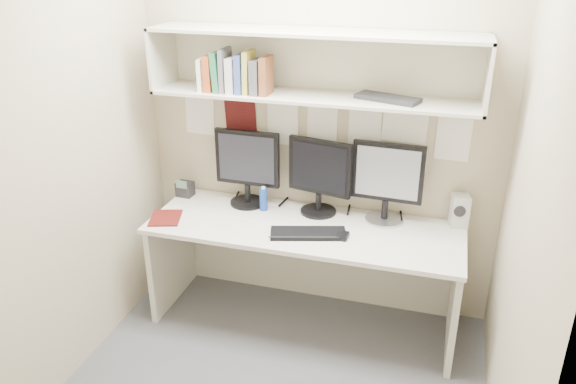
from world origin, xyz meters
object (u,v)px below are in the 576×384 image
(desk_phone, at_px, (185,189))
(monitor_left, at_px, (247,165))
(keyboard, at_px, (308,233))
(monitor_center, at_px, (319,174))
(monitor_right, at_px, (387,180))
(speaker, at_px, (460,211))
(desk, at_px, (304,274))
(maroon_notebook, at_px, (166,218))

(desk_phone, bearing_deg, monitor_left, 5.18)
(keyboard, relative_size, desk_phone, 3.45)
(monitor_center, xyz_separation_m, desk_phone, (-0.98, -0.01, -0.22))
(monitor_left, distance_m, monitor_right, 0.94)
(speaker, bearing_deg, desk, -176.90)
(monitor_left, xyz_separation_m, monitor_right, (0.94, -0.00, 0.00))
(monitor_left, relative_size, speaker, 2.46)
(desk_phone, bearing_deg, monitor_right, 4.48)
(monitor_center, xyz_separation_m, speaker, (0.90, 0.05, -0.17))
(monitor_right, xyz_separation_m, maroon_notebook, (-1.38, -0.39, -0.28))
(keyboard, height_order, speaker, speaker)
(speaker, bearing_deg, monitor_left, 169.18)
(desk, distance_m, keyboard, 0.40)
(desk, relative_size, monitor_right, 3.80)
(keyboard, height_order, desk_phone, desk_phone)
(speaker, relative_size, maroon_notebook, 0.91)
(monitor_right, xyz_separation_m, keyboard, (-0.42, -0.34, -0.27))
(keyboard, bearing_deg, monitor_left, 130.54)
(monitor_left, distance_m, monitor_center, 0.50)
(monitor_left, xyz_separation_m, speaker, (1.40, 0.05, -0.17))
(desk, xyz_separation_m, keyboard, (0.05, -0.12, 0.38))
(monitor_left, bearing_deg, keyboard, -32.15)
(keyboard, xyz_separation_m, desk_phone, (-0.99, 0.33, 0.04))
(monitor_center, distance_m, desk_phone, 1.00)
(keyboard, bearing_deg, monitor_center, 76.69)
(desk, distance_m, maroon_notebook, 0.99)
(keyboard, relative_size, speaker, 2.19)
(desk, relative_size, maroon_notebook, 8.58)
(monitor_left, height_order, speaker, monitor_left)
(monitor_left, distance_m, speaker, 1.41)
(monitor_right, bearing_deg, desk, -152.53)
(maroon_notebook, relative_size, desk_phone, 1.73)
(maroon_notebook, distance_m, desk_phone, 0.38)
(desk, relative_size, monitor_left, 3.82)
(keyboard, bearing_deg, maroon_notebook, 166.73)
(desk, bearing_deg, desk_phone, 167.39)
(desk, height_order, monitor_right, monitor_right)
(monitor_center, height_order, maroon_notebook, monitor_center)
(monitor_left, relative_size, maroon_notebook, 2.24)
(monitor_left, xyz_separation_m, monitor_center, (0.50, 0.00, -0.01))
(monitor_right, xyz_separation_m, desk_phone, (-1.42, -0.01, -0.23))
(keyboard, bearing_deg, desk_phone, 145.48)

